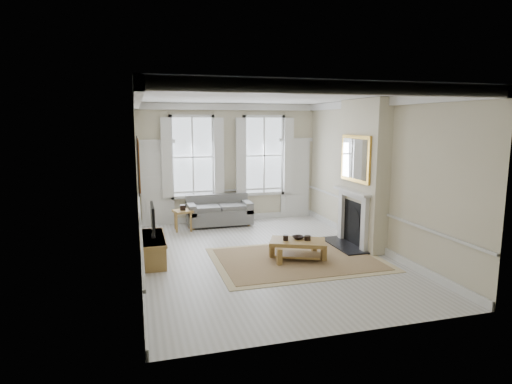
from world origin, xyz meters
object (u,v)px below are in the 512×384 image
object	(u,v)px
side_table	(183,214)
tv_stand	(153,249)
coffee_table	(298,244)
sofa	(219,212)

from	to	relation	value
side_table	tv_stand	world-z (taller)	side_table
coffee_table	tv_stand	distance (m)	3.03
side_table	sofa	bearing A→B (deg)	19.56
sofa	side_table	xyz separation A→B (m)	(-1.05, -0.37, 0.09)
tv_stand	sofa	bearing A→B (deg)	55.24
side_table	coffee_table	xyz separation A→B (m)	(2.05, -3.16, -0.10)
side_table	tv_stand	distance (m)	2.58
coffee_table	sofa	bearing A→B (deg)	129.75
side_table	tv_stand	bearing A→B (deg)	-110.14
sofa	tv_stand	xyz separation A→B (m)	(-1.94, -2.79, -0.09)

